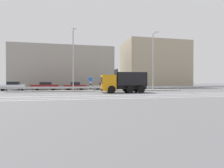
% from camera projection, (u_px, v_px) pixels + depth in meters
% --- Properties ---
extents(ground_plane, '(320.00, 320.00, 0.00)m').
position_uv_depth(ground_plane, '(104.00, 92.00, 27.47)').
color(ground_plane, '#4C4C4F').
extents(lane_strip_0, '(51.98, 0.16, 0.01)m').
position_uv_depth(lane_strip_0, '(128.00, 93.00, 23.27)').
color(lane_strip_0, silver).
rests_on(lane_strip_0, ground_plane).
extents(lane_strip_1, '(51.98, 0.16, 0.01)m').
position_uv_depth(lane_strip_1, '(134.00, 95.00, 20.81)').
color(lane_strip_1, silver).
rests_on(lane_strip_1, ground_plane).
extents(lane_strip_2, '(51.98, 0.16, 0.01)m').
position_uv_depth(lane_strip_2, '(137.00, 95.00, 19.90)').
color(lane_strip_2, silver).
rests_on(lane_strip_2, ground_plane).
extents(lane_strip_3, '(51.98, 0.16, 0.01)m').
position_uv_depth(lane_strip_3, '(143.00, 97.00, 18.08)').
color(lane_strip_3, silver).
rests_on(lane_strip_3, ground_plane).
extents(lane_strip_4, '(51.98, 0.16, 0.01)m').
position_uv_depth(lane_strip_4, '(149.00, 98.00, 16.60)').
color(lane_strip_4, silver).
rests_on(lane_strip_4, ground_plane).
extents(median_island, '(28.59, 1.10, 0.18)m').
position_uv_depth(median_island, '(102.00, 91.00, 29.06)').
color(median_island, gray).
rests_on(median_island, ground_plane).
extents(median_guardrail, '(51.98, 0.09, 0.78)m').
position_uv_depth(median_guardrail, '(101.00, 88.00, 30.28)').
color(median_guardrail, '#9EA0A5').
rests_on(median_guardrail, ground_plane).
extents(dump_truck, '(6.59, 3.16, 3.34)m').
position_uv_depth(dump_truck, '(118.00, 84.00, 24.89)').
color(dump_truck, orange).
rests_on(dump_truck, ground_plane).
extents(median_road_sign, '(0.82, 0.16, 2.39)m').
position_uv_depth(median_road_sign, '(90.00, 83.00, 28.64)').
color(median_road_sign, white).
rests_on(median_road_sign, ground_plane).
extents(street_lamp_1, '(0.71, 2.36, 9.66)m').
position_uv_depth(street_lamp_1, '(73.00, 58.00, 27.66)').
color(street_lamp_1, '#ADADB2').
rests_on(street_lamp_1, ground_plane).
extents(street_lamp_2, '(0.71, 1.82, 10.20)m').
position_uv_depth(street_lamp_2, '(153.00, 59.00, 30.88)').
color(street_lamp_2, '#ADADB2').
rests_on(street_lamp_2, ground_plane).
extents(parked_car_1, '(4.44, 2.22, 1.61)m').
position_uv_depth(parked_car_1, '(13.00, 86.00, 31.06)').
color(parked_car_1, silver).
rests_on(parked_car_1, ground_plane).
extents(parked_car_2, '(4.90, 2.11, 1.53)m').
position_uv_depth(parked_car_2, '(45.00, 86.00, 32.51)').
color(parked_car_2, maroon).
rests_on(parked_car_2, ground_plane).
extents(parked_car_3, '(4.12, 2.25, 1.53)m').
position_uv_depth(parked_car_3, '(75.00, 86.00, 33.31)').
color(parked_car_3, maroon).
rests_on(parked_car_3, ground_plane).
extents(parked_car_4, '(4.49, 2.16, 1.44)m').
position_uv_depth(parked_car_4, '(105.00, 86.00, 34.43)').
color(parked_car_4, gray).
rests_on(parked_car_4, ground_plane).
extents(background_building_0, '(22.87, 9.71, 9.86)m').
position_uv_depth(background_building_0, '(65.00, 68.00, 42.93)').
color(background_building_0, gray).
rests_on(background_building_0, ground_plane).
extents(background_building_1, '(17.63, 11.43, 12.99)m').
position_uv_depth(background_building_1, '(154.00, 65.00, 51.00)').
color(background_building_1, tan).
rests_on(background_building_1, ground_plane).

